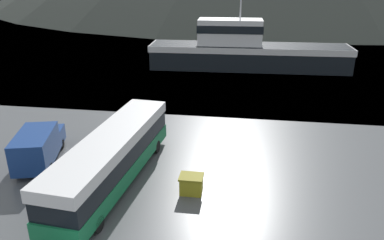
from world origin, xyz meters
The scene contains 6 objects.
water_surface centered at (0.00, 139.91, 0.00)m, with size 240.00×240.00×0.00m, color #475B6B.
tour_bus centered at (-1.40, 8.01, 1.81)m, with size 3.76×13.06×3.20m.
delivery_van centered at (-7.24, 9.72, 1.26)m, with size 3.60×6.29×2.38m.
fishing_boat centered at (5.88, 38.28, 2.40)m, with size 25.91×6.02×12.87m.
storage_bin centered at (3.40, 7.57, 0.56)m, with size 1.38×1.10×1.10m.
mooring_bollard centered at (-1.19, 18.05, 0.48)m, with size 0.39×0.39×0.89m.
Camera 1 is at (6.21, -11.00, 12.10)m, focal length 35.00 mm.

